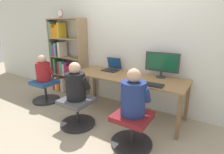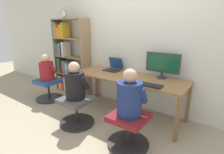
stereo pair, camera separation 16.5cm
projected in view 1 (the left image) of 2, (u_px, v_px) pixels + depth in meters
name	position (u px, v px, depth m)	size (l,w,h in m)	color
ground_plane	(116.00, 121.00, 2.97)	(14.00, 14.00, 0.00)	tan
wall_back	(138.00, 40.00, 3.24)	(10.00, 0.05, 2.60)	silver
desk	(127.00, 79.00, 3.08)	(2.04, 0.72, 0.71)	olive
desktop_monitor	(162.00, 64.00, 2.92)	(0.57, 0.17, 0.43)	#333338
laptop	(112.00, 68.00, 3.45)	(0.31, 0.29, 0.24)	#2D2D30
keyboard	(148.00, 84.00, 2.60)	(0.45, 0.17, 0.03)	#232326
computer_mouse_by_keyboard	(131.00, 80.00, 2.75)	(0.06, 0.09, 0.04)	black
office_chair_left	(132.00, 128.00, 2.33)	(0.57, 0.57, 0.45)	#262628
office_chair_right	(77.00, 111.00, 2.81)	(0.57, 0.57, 0.45)	#262628
person_at_monitor	(133.00, 96.00, 2.20)	(0.39, 0.32, 0.61)	navy
person_at_laptop	(76.00, 84.00, 2.68)	(0.37, 0.31, 0.59)	black
bookshelf	(63.00, 59.00, 4.13)	(0.95, 0.30, 1.72)	#997A56
desk_clock	(60.00, 13.00, 3.75)	(0.16, 0.03, 0.18)	olive
office_chair_side	(45.00, 90.00, 3.73)	(0.57, 0.57, 0.45)	#262628
person_near_shelf	(43.00, 70.00, 3.61)	(0.36, 0.29, 0.55)	maroon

